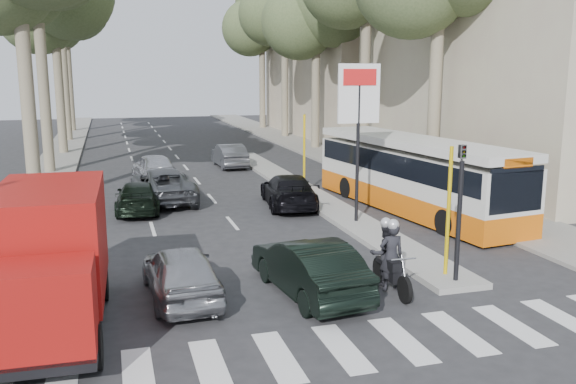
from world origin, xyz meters
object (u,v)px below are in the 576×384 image
dark_hatchback (309,267)px  red_truck (49,258)px  silver_hatchback (181,272)px  city_bus (413,173)px  motorcycle (388,256)px

dark_hatchback → red_truck: size_ratio=0.75×
silver_hatchback → city_bus: city_bus is taller
silver_hatchback → motorcycle: motorcycle is taller
motorcycle → red_truck: bearing=-176.3°
city_bus → silver_hatchback: bearing=-151.8°
silver_hatchback → motorcycle: (5.01, -0.80, 0.19)m
red_truck → dark_hatchback: bearing=6.3°
city_bus → red_truck: bearing=-154.7°
silver_hatchback → dark_hatchback: bearing=165.7°
dark_hatchback → city_bus: size_ratio=0.38×
city_bus → motorcycle: city_bus is taller
dark_hatchback → motorcycle: motorcycle is taller
dark_hatchback → city_bus: (6.70, 7.47, 0.81)m
motorcycle → silver_hatchback: bearing=172.8°
dark_hatchback → red_truck: red_truck is taller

